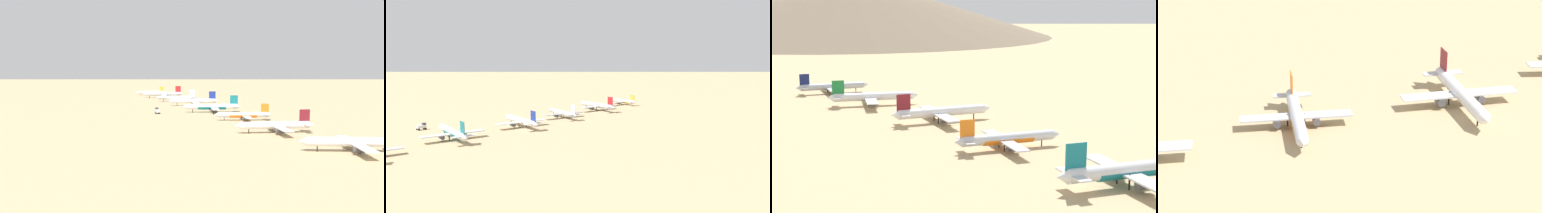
% 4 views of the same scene
% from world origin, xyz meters
% --- Properties ---
extents(ground_plane, '(2048.57, 2048.57, 0.00)m').
position_xyz_m(ground_plane, '(0.00, 0.00, 0.00)').
color(ground_plane, tan).
extents(parked_jet_0, '(32.49, 26.35, 9.38)m').
position_xyz_m(parked_jet_0, '(31.62, -170.99, 3.12)').
color(parked_jet_0, white).
rests_on(parked_jet_0, ground).
extents(parked_jet_1, '(41.33, 33.65, 11.91)m').
position_xyz_m(parked_jet_1, '(21.65, -128.99, 4.01)').
color(parked_jet_1, silver).
rests_on(parked_jet_1, ground).
extents(parked_jet_2, '(36.63, 29.96, 10.60)m').
position_xyz_m(parked_jet_2, '(13.02, -85.43, 3.53)').
color(parked_jet_2, '#B2B7C1').
rests_on(parked_jet_2, ground).
extents(parked_jet_3, '(39.95, 32.58, 11.52)m').
position_xyz_m(parked_jet_3, '(4.42, -44.85, 3.88)').
color(parked_jet_3, white).
rests_on(parked_jet_3, ground).
extents(parked_jet_4, '(40.19, 32.78, 11.59)m').
position_xyz_m(parked_jet_4, '(-0.35, 0.95, 3.86)').
color(parked_jet_4, silver).
rests_on(parked_jet_4, ground).
extents(service_truck, '(3.20, 5.43, 3.90)m').
position_xyz_m(service_truck, '(36.98, 2.29, 2.08)').
color(service_truck, silver).
rests_on(service_truck, ground).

